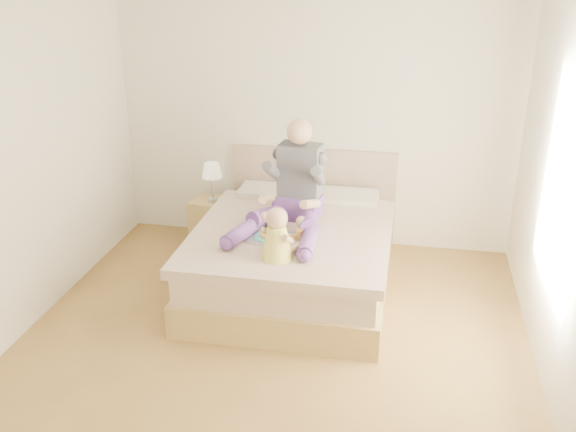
% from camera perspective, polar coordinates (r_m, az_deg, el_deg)
% --- Properties ---
extents(room, '(4.02, 4.22, 2.71)m').
position_cam_1_polar(room, '(4.43, -0.73, 4.70)').
color(room, brown).
rests_on(room, ground).
extents(bed, '(1.70, 2.18, 1.00)m').
position_cam_1_polar(bed, '(5.87, 0.69, -3.15)').
color(bed, '#A88B4E').
rests_on(bed, ground).
extents(nightstand, '(0.45, 0.41, 0.49)m').
position_cam_1_polar(nightstand, '(6.72, -6.67, -0.52)').
color(nightstand, '#A88B4E').
rests_on(nightstand, ground).
extents(lamp, '(0.20, 0.20, 0.41)m').
position_cam_1_polar(lamp, '(6.49, -6.79, 3.85)').
color(lamp, silver).
rests_on(lamp, nightstand).
extents(adult, '(0.78, 1.16, 0.93)m').
position_cam_1_polar(adult, '(5.65, 0.48, 2.04)').
color(adult, '#55317C').
rests_on(adult, bed).
extents(tray, '(0.51, 0.45, 0.12)m').
position_cam_1_polar(tray, '(5.38, -0.82, -1.92)').
color(tray, silver).
rests_on(tray, bed).
extents(baby, '(0.33, 0.38, 0.43)m').
position_cam_1_polar(baby, '(5.02, -0.92, -1.94)').
color(baby, '#EEDC4B').
rests_on(baby, bed).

